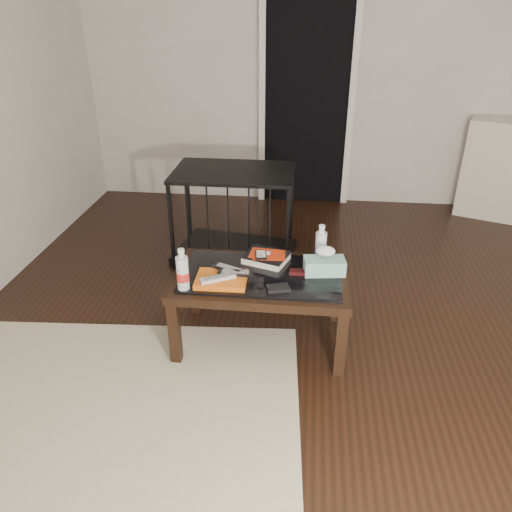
{
  "coord_description": "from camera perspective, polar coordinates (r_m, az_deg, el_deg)",
  "views": [
    {
      "loc": [
        -0.35,
        -2.4,
        1.87
      ],
      "look_at": [
        -0.62,
        0.12,
        0.55
      ],
      "focal_mm": 35.0,
      "sensor_mm": 36.0,
      "label": 1
    }
  ],
  "objects": [
    {
      "name": "ground",
      "position": [
        3.06,
        11.66,
        -10.77
      ],
      "size": [
        5.0,
        5.0,
        0.0
      ],
      "primitive_type": "plane",
      "color": "black",
      "rests_on": "ground"
    },
    {
      "name": "room_shell",
      "position": [
        2.43,
        15.48,
        20.78
      ],
      "size": [
        5.0,
        5.0,
        5.0
      ],
      "color": "silver",
      "rests_on": "ground"
    },
    {
      "name": "doorway",
      "position": [
        4.94,
        5.82,
        17.6
      ],
      "size": [
        0.9,
        0.08,
        2.07
      ],
      "color": "black",
      "rests_on": "ground"
    },
    {
      "name": "coffee_table",
      "position": [
        2.88,
        0.61,
        -3.13
      ],
      "size": [
        1.0,
        0.6,
        0.46
      ],
      "color": "black",
      "rests_on": "ground"
    },
    {
      "name": "rug",
      "position": [
        2.75,
        -17.36,
        -16.78
      ],
      "size": [
        2.09,
        1.63,
        0.01
      ],
      "primitive_type": "cube",
      "rotation": [
        0.0,
        0.0,
        0.07
      ],
      "color": "#B9AB8F",
      "rests_on": "ground"
    },
    {
      "name": "pet_crate",
      "position": [
        3.95,
        -2.45,
        3.06
      ],
      "size": [
        0.98,
        0.73,
        0.71
      ],
      "rotation": [
        0.0,
        0.0,
        -0.16
      ],
      "color": "black",
      "rests_on": "ground"
    },
    {
      "name": "magazines",
      "position": [
        2.77,
        -3.97,
        -2.71
      ],
      "size": [
        0.28,
        0.22,
        0.03
      ],
      "primitive_type": "cube",
      "rotation": [
        0.0,
        0.0,
        0.02
      ],
      "color": "orange",
      "rests_on": "coffee_table"
    },
    {
      "name": "remote_silver",
      "position": [
        2.73,
        -4.4,
        -2.5
      ],
      "size": [
        0.2,
        0.14,
        0.02
      ],
      "primitive_type": "cube",
      "rotation": [
        0.0,
        0.0,
        0.51
      ],
      "color": "silver",
      "rests_on": "magazines"
    },
    {
      "name": "remote_black_front",
      "position": [
        2.78,
        -2.34,
        -1.93
      ],
      "size": [
        0.2,
        0.06,
        0.02
      ],
      "primitive_type": "cube",
      "rotation": [
        0.0,
        0.0,
        -0.04
      ],
      "color": "black",
      "rests_on": "magazines"
    },
    {
      "name": "remote_black_back",
      "position": [
        2.82,
        -3.1,
        -1.45
      ],
      "size": [
        0.2,
        0.13,
        0.02
      ],
      "primitive_type": "cube",
      "rotation": [
        0.0,
        0.0,
        -0.42
      ],
      "color": "black",
      "rests_on": "magazines"
    },
    {
      "name": "textbook",
      "position": [
        2.97,
        1.17,
        -0.2
      ],
      "size": [
        0.3,
        0.27,
        0.05
      ],
      "primitive_type": "cube",
      "rotation": [
        0.0,
        0.0,
        -0.33
      ],
      "color": "black",
      "rests_on": "coffee_table"
    },
    {
      "name": "dvd_mailers",
      "position": [
        2.96,
        1.16,
        0.27
      ],
      "size": [
        0.2,
        0.15,
        0.01
      ],
      "primitive_type": "cube",
      "rotation": [
        0.0,
        0.0,
        -0.11
      ],
      "color": "red",
      "rests_on": "textbook"
    },
    {
      "name": "ipod",
      "position": [
        2.93,
        0.57,
        0.15
      ],
      "size": [
        0.08,
        0.11,
        0.02
      ],
      "primitive_type": "cube",
      "rotation": [
        0.0,
        0.0,
        0.15
      ],
      "color": "black",
      "rests_on": "dvd_mailers"
    },
    {
      "name": "flip_phone",
      "position": [
        2.85,
        4.75,
        -1.85
      ],
      "size": [
        0.09,
        0.05,
        0.02
      ],
      "primitive_type": "cube",
      "rotation": [
        0.0,
        0.0,
        -0.04
      ],
      "color": "black",
      "rests_on": "coffee_table"
    },
    {
      "name": "wallet",
      "position": [
        2.7,
        2.52,
        -3.67
      ],
      "size": [
        0.13,
        0.1,
        0.02
      ],
      "primitive_type": "cube",
      "rotation": [
        0.0,
        0.0,
        0.29
      ],
      "color": "black",
      "rests_on": "coffee_table"
    },
    {
      "name": "water_bottle_left",
      "position": [
        2.68,
        -8.42,
        -1.5
      ],
      "size": [
        0.08,
        0.08,
        0.24
      ],
      "primitive_type": "cylinder",
      "rotation": [
        0.0,
        0.0,
        -0.18
      ],
      "color": "silver",
      "rests_on": "coffee_table"
    },
    {
      "name": "water_bottle_right",
      "position": [
        2.95,
        7.42,
        1.39
      ],
      "size": [
        0.08,
        0.08,
        0.24
      ],
      "primitive_type": "cylinder",
      "rotation": [
        0.0,
        0.0,
        0.21
      ],
      "color": "white",
      "rests_on": "coffee_table"
    },
    {
      "name": "tissue_box",
      "position": [
        2.86,
        7.82,
        -1.13
      ],
      "size": [
        0.24,
        0.15,
        0.09
      ],
      "primitive_type": "cube",
      "rotation": [
        0.0,
        0.0,
        0.14
      ],
      "color": "#227F70",
      "rests_on": "coffee_table"
    }
  ]
}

